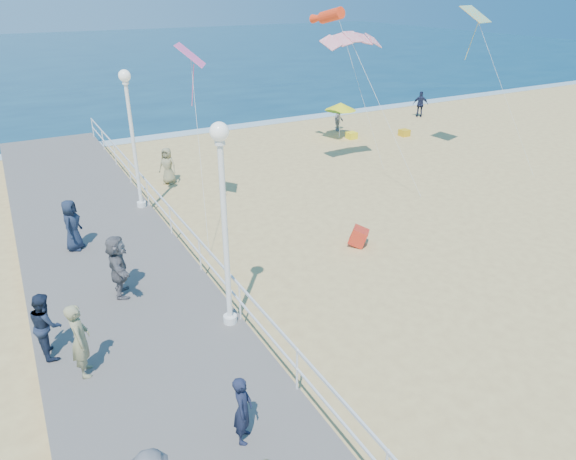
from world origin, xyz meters
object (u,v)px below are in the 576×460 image
beach_chair_right (404,133)px  spectator_0 (243,410)px  beach_walker_b (420,104)px  beach_chair_left (352,135)px  spectator_7 (46,325)px  beach_walker_a (339,118)px  spectator_6 (80,340)px  beach_umbrella (341,106)px  beach_walker_c (168,166)px  spectator_4 (72,225)px  spectator_5 (118,266)px  box_kite (358,238)px  lamp_post_mid (224,208)px  lamp_post_far (131,126)px

beach_chair_right → spectator_0: bearing=-137.6°
beach_chair_right → beach_walker_b: bearing=38.4°
beach_chair_left → spectator_7: bearing=-143.7°
beach_walker_a → beach_walker_b: size_ratio=0.91×
spectator_7 → spectator_6: bearing=-158.7°
spectator_0 → beach_umbrella: (14.95, 18.68, 0.77)m
spectator_6 → beach_chair_left: spectator_6 is taller
beach_walker_b → beach_walker_c: bearing=51.4°
spectator_4 → beach_umbrella: bearing=-32.8°
spectator_5 → beach_walker_b: 27.78m
box_kite → beach_chair_left: 14.41m
beach_walker_c → beach_chair_right: size_ratio=3.12×
lamp_post_mid → spectator_5: (-2.18, 2.75, -2.33)m
box_kite → spectator_4: bearing=111.0°
spectator_7 → beach_umbrella: beach_umbrella is taller
lamp_post_far → beach_walker_b: size_ratio=2.97×
lamp_post_mid → lamp_post_far: (0.00, 9.00, 0.00)m
beach_walker_a → beach_chair_right: size_ratio=2.95×
spectator_7 → box_kite: spectator_7 is taller
lamp_post_far → spectator_7: 9.45m
lamp_post_mid → beach_walker_a: (14.52, 16.36, -2.85)m
beach_chair_right → beach_walker_c: bearing=-175.5°
spectator_5 → beach_umbrella: 20.03m
box_kite → spectator_7: bearing=143.3°
spectator_5 → spectator_7: spectator_5 is taller
spectator_7 → box_kite: size_ratio=2.77×
beach_walker_a → lamp_post_mid: bearing=-163.5°
spectator_5 → beach_walker_b: (23.95, 14.08, -0.43)m
spectator_0 → beach_walker_c: 16.21m
beach_walker_b → beach_umbrella: 8.37m
beach_walker_c → beach_chair_left: beach_walker_c is taller
spectator_4 → spectator_7: size_ratio=1.06×
beach_walker_c → beach_chair_left: size_ratio=3.12×
beach_chair_right → spectator_6: bearing=-147.2°
lamp_post_mid → spectator_0: lamp_post_mid is taller
lamp_post_mid → box_kite: (6.04, 2.57, -3.36)m
spectator_7 → beach_chair_left: (18.44, 13.54, -1.03)m
spectator_0 → beach_walker_c: bearing=21.1°
spectator_5 → beach_walker_b: size_ratio=1.03×
beach_umbrella → beach_walker_b: bearing=12.8°
lamp_post_mid → spectator_0: bearing=-109.2°
spectator_6 → beach_walker_b: (25.42, 17.04, -0.42)m
spectator_7 → beach_chair_left: bearing=-60.6°
spectator_0 → lamp_post_far: bearing=27.3°
beach_walker_a → beach_walker_c: 13.13m
beach_walker_b → beach_chair_left: bearing=55.5°
beach_walker_b → beach_chair_left: (-7.58, -2.38, -0.70)m
spectator_0 → spectator_5: 6.50m
spectator_0 → spectator_7: (-2.96, 4.60, 0.09)m
spectator_7 → beach_chair_right: bearing=-66.9°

